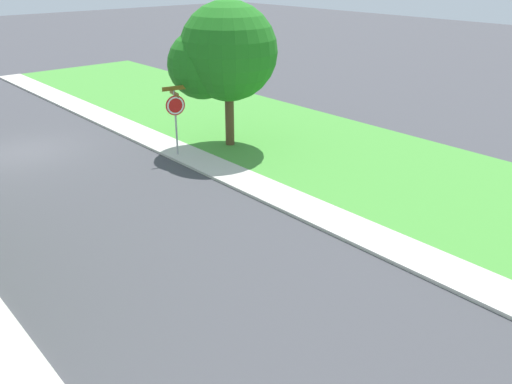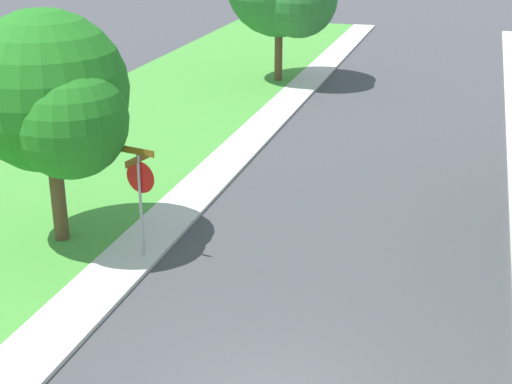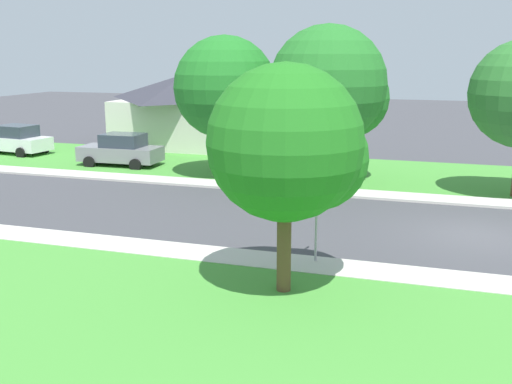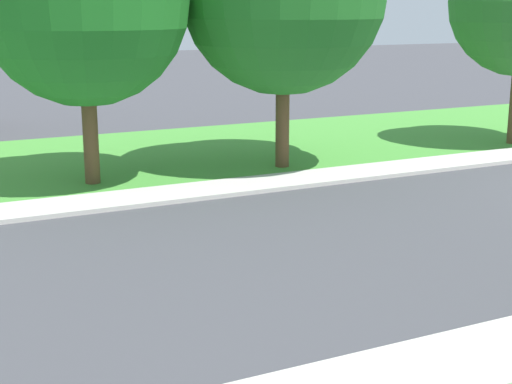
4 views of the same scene
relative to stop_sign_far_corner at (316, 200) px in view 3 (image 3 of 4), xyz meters
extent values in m
plane|color=#424247|center=(4.39, -4.55, -1.89)|extent=(120.00, 120.00, 0.00)
cube|color=beige|center=(9.09, 7.45, -1.84)|extent=(1.40, 56.00, 0.10)
cube|color=#479338|center=(13.79, 7.45, -1.85)|extent=(8.00, 56.00, 0.08)
cube|color=beige|center=(-0.31, 7.45, -1.84)|extent=(1.40, 56.00, 0.10)
cylinder|color=#9E9EA3|center=(-0.01, -0.03, -0.59)|extent=(0.07, 0.07, 2.60)
cylinder|color=red|center=(0.00, 0.02, 0.16)|extent=(0.75, 0.19, 0.76)
cylinder|color=white|center=(0.01, 0.04, 0.16)|extent=(0.65, 0.14, 0.67)
cylinder|color=red|center=(0.01, 0.04, 0.16)|extent=(0.54, 0.12, 0.55)
cube|color=brown|center=(-0.01, -0.03, 0.80)|extent=(0.90, 0.21, 0.16)
cube|color=brown|center=(-0.01, -0.03, 0.61)|extent=(0.21, 0.90, 0.16)
cube|color=gray|center=(11.87, 13.07, -1.19)|extent=(1.90, 4.34, 0.76)
cube|color=#2D3842|center=(11.87, 12.87, -0.47)|extent=(1.65, 2.14, 0.68)
cylinder|color=black|center=(10.94, 14.39, -1.57)|extent=(0.25, 0.65, 0.64)
cylinder|color=black|center=(12.73, 14.43, -1.57)|extent=(0.25, 0.65, 0.64)
cylinder|color=black|center=(11.00, 11.72, -1.57)|extent=(0.25, 0.65, 0.64)
cylinder|color=black|center=(12.80, 11.76, -1.57)|extent=(0.25, 0.65, 0.64)
cube|color=white|center=(13.41, 20.99, -1.19)|extent=(2.31, 4.49, 0.76)
cube|color=#2D3842|center=(13.39, 20.80, -0.47)|extent=(1.84, 2.28, 0.68)
cylinder|color=black|center=(14.47, 22.21, -1.57)|extent=(0.32, 0.66, 0.64)
cylinder|color=black|center=(12.36, 19.78, -1.57)|extent=(0.32, 0.66, 0.64)
cylinder|color=black|center=(14.14, 19.56, -1.57)|extent=(0.32, 0.66, 0.64)
cylinder|color=brown|center=(10.54, 1.78, -0.52)|extent=(0.36, 0.36, 2.74)
sphere|color=#247226|center=(10.54, 1.78, 2.68)|extent=(5.21, 5.21, 5.21)
sphere|color=#247226|center=(11.71, 1.00, 2.03)|extent=(3.65, 3.65, 3.65)
cylinder|color=brown|center=(10.86, 6.75, -0.57)|extent=(0.36, 0.36, 2.64)
sphere|color=#207223|center=(10.86, 6.75, 2.44)|extent=(4.83, 4.83, 4.83)
sphere|color=#207223|center=(11.95, 6.02, 1.84)|extent=(3.38, 3.38, 3.38)
cylinder|color=brown|center=(-2.36, 0.29, -0.64)|extent=(0.36, 0.36, 2.50)
sphere|color=#21731D|center=(-2.36, 0.29, 1.95)|extent=(3.82, 3.82, 3.82)
sphere|color=#21731D|center=(-1.50, -0.29, 1.47)|extent=(2.67, 2.67, 2.67)
cube|color=silver|center=(20.46, 12.94, -0.39)|extent=(8.46, 7.27, 3.00)
pyramid|color=#33333D|center=(20.46, 12.94, 1.91)|extent=(9.06, 7.87, 1.60)
cube|color=#51331E|center=(20.49, 16.56, -0.84)|extent=(1.00, 0.07, 2.10)
camera|label=1|loc=(10.69, 16.96, 5.18)|focal=37.74mm
camera|label=2|loc=(7.16, -14.73, 6.19)|focal=52.90mm
camera|label=3|loc=(-16.35, -3.42, 4.07)|focal=42.75mm
camera|label=4|loc=(-6.59, 11.04, 2.28)|focal=52.88mm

